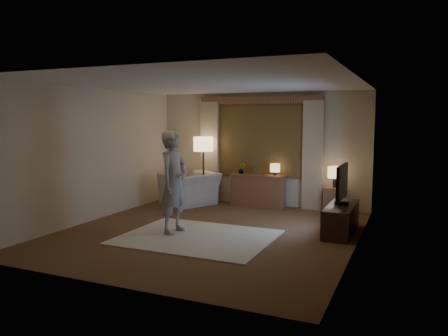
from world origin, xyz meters
The scene contains 13 objects.
room centered at (0.00, 0.50, 1.33)m, with size 5.04×5.54×2.64m.
rug centered at (-0.03, -0.43, 0.01)m, with size 2.50×2.00×0.02m, color beige.
sideboard centered at (0.04, 2.50, 0.35)m, with size 1.20×0.40×0.70m, color brown.
picture_frame centered at (0.04, 2.50, 0.80)m, with size 0.16×0.02×0.20m, color brown.
plant centered at (-0.36, 2.50, 0.85)m, with size 0.17×0.13×0.30m, color #999999.
table_lamp_sideboard centered at (0.44, 2.50, 0.90)m, with size 0.22×0.22×0.30m.
floor_lamp centered at (-1.28, 2.36, 1.32)m, with size 0.46×0.46×1.58m.
armchair centered at (-1.46, 2.01, 0.38)m, with size 1.16×1.02×0.76m, color beige.
side_table centered at (1.76, 2.45, 0.28)m, with size 0.40×0.40×0.56m, color brown.
table_lamp_side centered at (1.76, 2.45, 0.87)m, with size 0.30×0.30×0.44m.
tv_stand centered at (2.15, 0.87, 0.25)m, with size 0.45×1.40×0.50m, color black.
tv centered at (2.15, 0.87, 0.89)m, with size 0.24×0.98×0.71m.
person centered at (-0.52, -0.33, 0.91)m, with size 0.65×0.43×1.78m, color #9C9690.
Camera 1 is at (3.28, -6.85, 2.00)m, focal length 35.00 mm.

